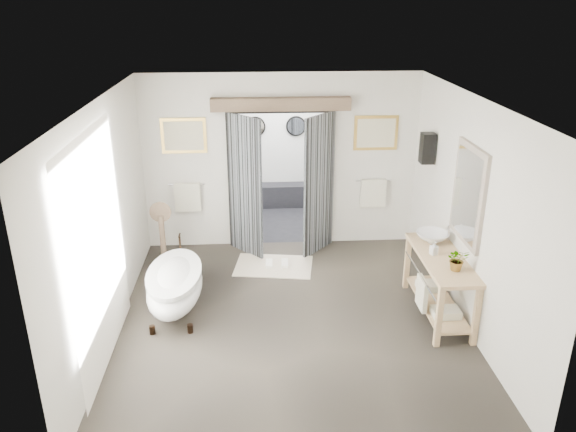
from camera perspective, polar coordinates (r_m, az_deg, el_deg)
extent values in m
plane|color=#423B32|center=(7.57, 0.29, -10.53)|extent=(5.00, 5.00, 0.00)
cube|color=beige|center=(4.69, 2.40, -11.82)|extent=(4.50, 0.02, 2.90)
cube|color=beige|center=(7.12, -18.06, -0.71)|extent=(0.02, 5.00, 2.90)
cube|color=beige|center=(7.39, 17.99, 0.12)|extent=(0.02, 5.00, 2.90)
cube|color=beige|center=(9.32, -10.18, 5.25)|extent=(1.45, 0.02, 2.90)
cube|color=beige|center=(9.46, 8.58, 5.60)|extent=(1.45, 0.02, 2.90)
cube|color=beige|center=(9.01, -0.77, 12.54)|extent=(1.60, 0.02, 0.60)
cube|color=silver|center=(6.50, 0.34, 11.64)|extent=(4.50, 5.00, 0.02)
cube|color=white|center=(6.62, -18.73, -3.48)|extent=(0.02, 2.20, 2.70)
cube|color=#A09384|center=(7.35, 17.88, 2.08)|extent=(0.05, 0.95, 1.25)
cube|color=silver|center=(7.34, 17.67, 2.08)|extent=(0.01, 0.80, 1.10)
cube|color=black|center=(8.61, 13.99, 6.70)|extent=(0.20, 0.20, 0.45)
sphere|color=#FFCC8C|center=(8.61, 13.99, 6.70)|extent=(0.10, 0.10, 0.10)
cube|color=black|center=(10.68, -0.97, -0.45)|extent=(2.20, 2.00, 0.01)
cube|color=silver|center=(10.01, -1.06, 12.89)|extent=(2.20, 2.00, 0.02)
cube|color=white|center=(11.24, -1.24, 7.37)|extent=(2.20, 0.02, 2.50)
cube|color=white|center=(10.29, -7.17, 5.84)|extent=(0.02, 2.00, 2.50)
cube|color=white|center=(10.38, 5.10, 6.07)|extent=(0.02, 2.00, 2.50)
cube|color=black|center=(11.37, -1.16, 2.13)|extent=(2.00, 0.35, 0.45)
cylinder|color=silver|center=(11.12, -3.34, 9.03)|extent=(0.40, 0.03, 0.40)
cylinder|color=silver|center=(11.15, 0.83, 9.10)|extent=(0.40, 0.03, 0.40)
cube|color=black|center=(9.35, -5.64, 3.63)|extent=(0.07, 0.10, 2.30)
cube|color=black|center=(9.42, 4.15, 3.82)|extent=(0.07, 0.10, 2.30)
cube|color=black|center=(9.06, -0.76, 10.67)|extent=(1.67, 0.10, 0.07)
cube|color=black|center=(9.01, -4.43, 2.97)|extent=(0.56, 0.63, 2.30)
cube|color=black|center=(9.07, 3.18, 3.12)|extent=(0.56, 0.63, 2.30)
cube|color=brown|center=(8.94, -0.73, 11.30)|extent=(2.20, 0.20, 0.20)
cube|color=gold|center=(9.18, -10.55, 8.02)|extent=(0.72, 0.03, 0.57)
cube|color=beige|center=(9.17, -10.56, 8.00)|extent=(0.62, 0.01, 0.47)
cube|color=gold|center=(9.33, 8.92, 8.34)|extent=(0.72, 0.03, 0.57)
cube|color=beige|center=(9.31, 8.94, 8.32)|extent=(0.62, 0.01, 0.47)
cylinder|color=silver|center=(9.36, -10.24, 3.21)|extent=(0.60, 0.02, 0.02)
cube|color=#ECE6C0|center=(9.41, -10.16, 1.90)|extent=(0.42, 0.08, 0.48)
cylinder|color=silver|center=(9.50, 8.69, 3.59)|extent=(0.60, 0.02, 0.02)
cube|color=#ECE6C0|center=(9.55, 8.64, 2.30)|extent=(0.42, 0.08, 0.48)
cylinder|color=black|center=(7.47, -13.62, -11.18)|extent=(0.08, 0.08, 0.11)
cylinder|color=black|center=(7.40, -9.91, -11.20)|extent=(0.08, 0.08, 0.11)
cylinder|color=black|center=(8.44, -12.38, -6.96)|extent=(0.08, 0.08, 0.11)
cylinder|color=black|center=(8.38, -9.13, -6.94)|extent=(0.08, 0.08, 0.11)
ellipsoid|color=white|center=(7.76, -11.40, -6.94)|extent=(0.73, 1.62, 0.52)
cylinder|color=black|center=(8.28, -10.93, -2.55)|extent=(0.03, 0.03, 0.21)
cube|color=tan|center=(7.09, 15.11, -9.76)|extent=(0.07, 0.07, 0.85)
cube|color=tan|center=(7.24, 18.61, -9.46)|extent=(0.07, 0.07, 0.85)
cube|color=tan|center=(8.33, 12.03, -4.51)|extent=(0.07, 0.07, 0.85)
cube|color=tan|center=(8.46, 15.04, -4.37)|extent=(0.07, 0.07, 0.85)
cube|color=tan|center=(7.59, 15.37, -4.17)|extent=(0.55, 1.60, 0.05)
cube|color=tan|center=(7.89, 14.89, -8.52)|extent=(0.45, 1.50, 0.03)
cylinder|color=silver|center=(7.60, 13.26, -5.79)|extent=(0.02, 1.40, 0.02)
cube|color=#ECE6C0|center=(7.57, 13.44, -7.65)|extent=(0.06, 0.34, 0.42)
cube|color=#ECE6C0|center=(7.58, 15.73, -9.41)|extent=(0.35, 0.25, 0.10)
cube|color=#ECE6C0|center=(8.15, 14.19, -6.90)|extent=(0.35, 0.25, 0.10)
cube|color=brown|center=(9.08, -12.38, -4.95)|extent=(0.21, 0.21, 0.08)
cylinder|color=brown|center=(8.90, -12.61, -2.40)|extent=(0.09, 0.09, 0.82)
cylinder|color=silver|center=(8.74, -12.83, 0.43)|extent=(0.29, 0.02, 0.29)
cylinder|color=brown|center=(8.73, -12.85, 0.39)|extent=(0.33, 0.01, 0.33)
cube|color=beige|center=(8.94, -1.46, -5.09)|extent=(1.30, 0.97, 0.01)
cube|color=white|center=(8.93, -1.93, -4.87)|extent=(0.11, 0.27, 0.05)
cube|color=white|center=(8.94, -0.33, -4.83)|extent=(0.11, 0.27, 0.05)
imported|color=white|center=(7.92, 14.44, -2.13)|extent=(0.59, 0.59, 0.15)
imported|color=gray|center=(7.21, 16.85, -4.25)|extent=(0.28, 0.25, 0.29)
imported|color=gray|center=(7.57, 14.61, -3.16)|extent=(0.11, 0.11, 0.19)
imported|color=gray|center=(8.12, 13.57, -1.45)|extent=(0.14, 0.14, 0.15)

